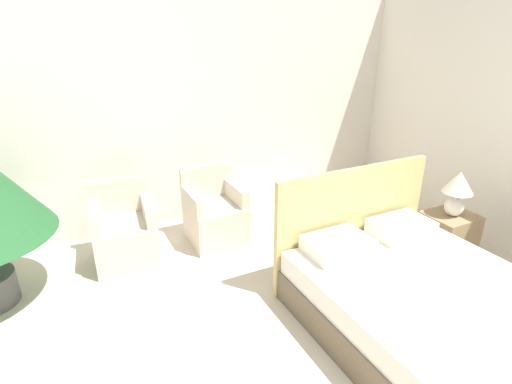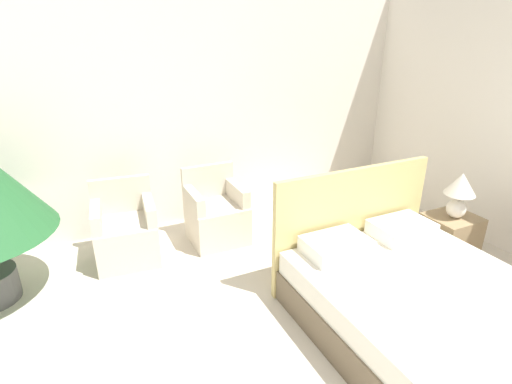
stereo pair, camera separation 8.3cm
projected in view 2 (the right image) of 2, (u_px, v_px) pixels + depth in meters
The scene contains 6 objects.
wall_back at pixel (184, 109), 4.79m from camera, with size 10.00×0.06×2.90m.
bed at pixel (424, 307), 3.20m from camera, with size 1.72×2.11×1.15m.
armchair_near_window_left at pixel (126, 235), 4.28m from camera, with size 0.69×0.66×0.86m.
armchair_near_window_right at pixel (216, 217), 4.69m from camera, with size 0.63×0.61×0.86m.
nightstand at pixel (449, 238), 4.28m from camera, with size 0.50×0.44×0.53m.
table_lamp at pixel (460, 190), 4.05m from camera, with size 0.31×0.31×0.49m.
Camera 2 is at (-1.28, -0.48, 2.34)m, focal length 28.00 mm.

